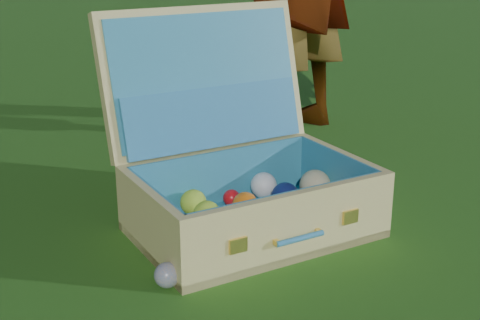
# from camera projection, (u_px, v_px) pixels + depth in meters

# --- Properties ---
(ground) EXTENTS (60.00, 60.00, 0.00)m
(ground) POSITION_uv_depth(u_px,v_px,m) (320.00, 228.00, 1.85)
(ground) COLOR #215114
(ground) RESTS_ON ground
(stray_ball) EXTENTS (0.06, 0.06, 0.06)m
(stray_ball) POSITION_uv_depth(u_px,v_px,m) (167.00, 275.00, 1.54)
(stray_ball) COLOR #3F64A3
(stray_ball) RESTS_ON ground
(suitcase) EXTENTS (0.66, 0.61, 0.58)m
(suitcase) POSITION_uv_depth(u_px,v_px,m) (237.00, 166.00, 1.85)
(suitcase) COLOR #D0BF70
(suitcase) RESTS_ON ground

